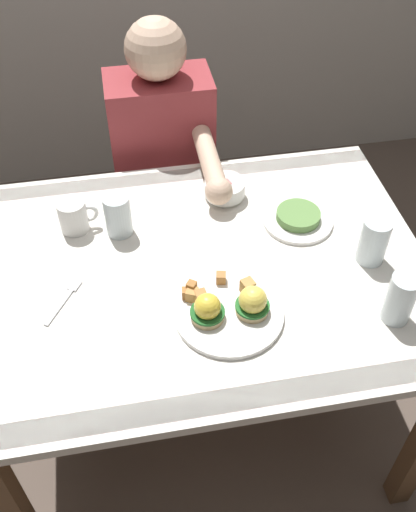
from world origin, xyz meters
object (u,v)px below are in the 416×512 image
at_px(dining_table, 203,293).
at_px(water_glass_far, 373,243).
at_px(coffee_mug, 74,215).
at_px(diner_person, 165,162).
at_px(side_plate, 298,218).
at_px(eggs_benedict_plate, 229,308).
at_px(water_glass_near, 399,301).
at_px(fork, 65,299).
at_px(water_glass_extra, 118,217).
at_px(fruit_bowl, 225,189).

bearing_deg(dining_table, water_glass_far, -6.13).
bearing_deg(coffee_mug, diner_person, 52.72).
bearing_deg(side_plate, dining_table, -156.75).
height_order(dining_table, side_plate, side_plate).
bearing_deg(diner_person, water_glass_far, -53.94).
height_order(eggs_benedict_plate, water_glass_near, water_glass_near).
distance_m(fork, water_glass_far, 0.80).
bearing_deg(fork, dining_table, 7.79).
xyz_separation_m(water_glass_near, diner_person, (-0.46, 0.85, -0.15)).
height_order(side_plate, diner_person, diner_person).
bearing_deg(coffee_mug, water_glass_extra, -16.27).
relative_size(fruit_bowl, water_glass_far, 0.91).
xyz_separation_m(fruit_bowl, water_glass_far, (0.33, -0.32, 0.03)).
relative_size(dining_table, water_glass_extra, 9.72).
relative_size(fruit_bowl, water_glass_near, 0.88).
relative_size(eggs_benedict_plate, water_glass_near, 1.97).
bearing_deg(water_glass_near, eggs_benedict_plate, 168.83).
xyz_separation_m(water_glass_near, water_glass_extra, (-0.63, 0.42, -0.01)).
height_order(dining_table, coffee_mug, coffee_mug).
relative_size(eggs_benedict_plate, fruit_bowl, 2.25).
xyz_separation_m(fork, side_plate, (0.66, 0.18, 0.01)).
bearing_deg(fruit_bowl, water_glass_near, -58.70).
bearing_deg(coffee_mug, water_glass_far, -18.69).
bearing_deg(fruit_bowl, water_glass_far, -44.31).
bearing_deg(water_glass_extra, water_glass_near, -33.73).
height_order(eggs_benedict_plate, diner_person, diner_person).
bearing_deg(coffee_mug, dining_table, -33.18).
bearing_deg(side_plate, water_glass_far, -50.04).
xyz_separation_m(side_plate, diner_person, (-0.33, 0.47, -0.10)).
xyz_separation_m(coffee_mug, water_glass_extra, (0.12, -0.04, 0.00)).
bearing_deg(water_glass_far, side_plate, 129.96).
bearing_deg(fruit_bowl, dining_table, -112.54).
xyz_separation_m(eggs_benedict_plate, side_plate, (0.26, 0.30, -0.01)).
bearing_deg(dining_table, eggs_benedict_plate, -78.21).
distance_m(fruit_bowl, fork, 0.57).
bearing_deg(fruit_bowl, fork, -145.64).
distance_m(eggs_benedict_plate, fruit_bowl, 0.45).
distance_m(water_glass_extra, side_plate, 0.50).
bearing_deg(water_glass_extra, fruit_bowl, 17.01).
xyz_separation_m(eggs_benedict_plate, water_glass_extra, (-0.24, 0.35, 0.03)).
height_order(water_glass_near, water_glass_extra, water_glass_near).
bearing_deg(water_glass_near, fork, 165.95).
bearing_deg(diner_person, water_glass_near, -61.54).
relative_size(eggs_benedict_plate, diner_person, 0.24).
bearing_deg(water_glass_far, coffee_mug, 161.31).
bearing_deg(side_plate, eggs_benedict_plate, -131.44).
xyz_separation_m(fruit_bowl, water_glass_extra, (-0.32, -0.10, 0.02)).
bearing_deg(water_glass_far, diner_person, 126.06).
xyz_separation_m(dining_table, diner_person, (-0.03, 0.60, 0.02)).
bearing_deg(dining_table, fork, -172.21).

